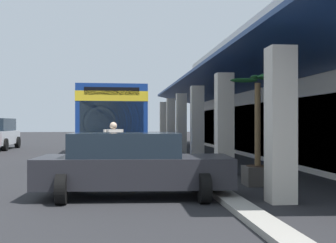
{
  "coord_description": "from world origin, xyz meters",
  "views": [
    {
      "loc": [
        21.81,
        1.83,
        1.71
      ],
      "look_at": [
        2.6,
        3.89,
        1.75
      ],
      "focal_mm": 47.74,
      "sensor_mm": 36.0,
      "label": 1
    }
  ],
  "objects_px": {
    "transit_bus": "(109,120)",
    "parked_sedan_charcoal": "(132,164)",
    "pedestrian": "(113,146)",
    "potted_palm": "(258,155)"
  },
  "relations": [
    {
      "from": "transit_bus",
      "to": "parked_sedan_charcoal",
      "type": "distance_m",
      "value": 11.22
    },
    {
      "from": "transit_bus",
      "to": "pedestrian",
      "type": "distance_m",
      "value": 7.21
    },
    {
      "from": "parked_sedan_charcoal",
      "to": "transit_bus",
      "type": "bearing_deg",
      "value": -175.83
    },
    {
      "from": "transit_bus",
      "to": "potted_palm",
      "type": "bearing_deg",
      "value": 23.97
    },
    {
      "from": "parked_sedan_charcoal",
      "to": "pedestrian",
      "type": "relative_size",
      "value": 2.61
    },
    {
      "from": "transit_bus",
      "to": "parked_sedan_charcoal",
      "type": "relative_size",
      "value": 2.51
    },
    {
      "from": "parked_sedan_charcoal",
      "to": "pedestrian",
      "type": "distance_m",
      "value": 4.03
    },
    {
      "from": "transit_bus",
      "to": "pedestrian",
      "type": "xyz_separation_m",
      "value": [
        7.15,
        0.32,
        -0.88
      ]
    },
    {
      "from": "parked_sedan_charcoal",
      "to": "potted_palm",
      "type": "height_order",
      "value": "potted_palm"
    },
    {
      "from": "transit_bus",
      "to": "pedestrian",
      "type": "height_order",
      "value": "transit_bus"
    }
  ]
}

